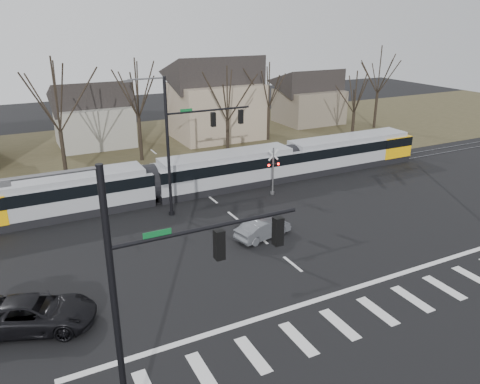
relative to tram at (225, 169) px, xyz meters
name	(u,v)px	position (x,y,z in m)	size (l,w,h in m)	color
ground	(312,280)	(-2.11, -16.00, -1.68)	(140.00, 140.00, 0.00)	black
grass_verge	(148,148)	(-2.11, 16.00, -1.68)	(140.00, 28.00, 0.01)	#38331E
crosswalk	(359,317)	(-2.11, -20.00, -1.68)	(27.00, 2.60, 0.01)	silver
stop_line	(332,295)	(-2.11, -17.80, -1.68)	(28.00, 0.35, 0.01)	silver
lane_dashes	(203,191)	(-2.11, 0.00, -1.68)	(0.18, 30.00, 0.01)	silver
rail_pair	(204,192)	(-2.11, -0.20, -1.65)	(90.00, 1.52, 0.06)	#59595E
tram	(225,169)	(0.00, 0.00, 0.00)	(40.74, 3.03, 3.09)	gray
sedan	(263,228)	(-1.92, -10.02, -1.02)	(4.27, 2.30, 1.33)	#505358
suv	(34,313)	(-16.45, -13.56, -0.89)	(6.27, 4.52, 1.59)	black
signal_pole_near_left	(164,291)	(-12.52, -22.00, 4.02)	(9.28, 0.44, 10.20)	black
signal_pole_far	(189,138)	(-4.52, -3.50, 4.02)	(9.28, 0.44, 10.20)	black
rail_crossing_signal	(273,173)	(2.89, -3.21, 0.20)	(1.08, 0.36, 4.00)	#59595B
tree_row	(181,111)	(-0.11, 10.00, 3.32)	(59.20, 7.20, 10.00)	black
house_b	(93,111)	(-7.11, 20.00, 2.29)	(8.64, 7.56, 7.65)	gray
house_c	(216,94)	(6.89, 17.00, 3.55)	(10.80, 8.64, 10.10)	gray
house_d	(309,94)	(21.89, 19.00, 2.29)	(8.64, 7.56, 7.65)	#655A4A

